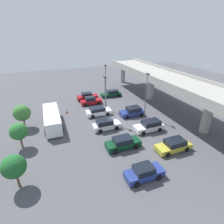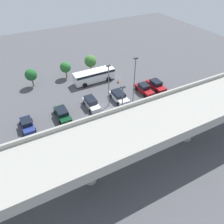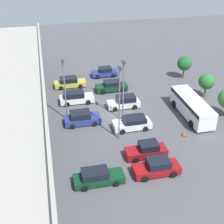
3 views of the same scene
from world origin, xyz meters
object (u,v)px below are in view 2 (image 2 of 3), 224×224
lamp_post_by_overpass (122,107)px  tree_front_far_right (31,75)px  parked_car_5 (91,129)px  parked_car_2 (119,96)px  parked_car_6 (62,114)px  parked_car_4 (91,103)px  tree_front_left (90,61)px  parked_car_1 (144,89)px  parked_car_0 (176,100)px  parked_car_3 (123,118)px  lamp_post_mid_lot (109,83)px  parked_car_7 (56,143)px  parked_car_9 (156,85)px  lamp_post_near_aisle (134,78)px  shuttle_bus (94,75)px  tree_front_centre (65,67)px  parked_car_8 (27,124)px  traffic_cone (118,81)px

lamp_post_by_overpass → tree_front_far_right: bearing=-65.6°
parked_car_5 → lamp_post_by_overpass: bearing=-111.2°
parked_car_2 → parked_car_6: size_ratio=0.98×
parked_car_4 → tree_front_left: tree_front_left is taller
parked_car_1 → parked_car_5: bearing=-67.1°
parked_car_2 → parked_car_0: bearing=55.3°
parked_car_3 → lamp_post_mid_lot: (-0.07, -5.30, 3.85)m
parked_car_2 → parked_car_3: parked_car_3 is taller
lamp_post_mid_lot → parked_car_1: bearing=-176.1°
parked_car_7 → parked_car_9: (-22.48, -6.30, 0.02)m
lamp_post_near_aisle → parked_car_2: bearing=-51.4°
parked_car_1 → parked_car_4: 11.14m
lamp_post_near_aisle → tree_front_left: bearing=-83.0°
parked_car_0 → parked_car_4: bearing=65.8°
shuttle_bus → tree_front_centre: (4.66, -4.38, 0.99)m
parked_car_3 → tree_front_centre: bearing=10.3°
parked_car_5 → parked_car_6: 6.40m
parked_car_0 → parked_car_3: 11.14m
parked_car_1 → shuttle_bus: size_ratio=0.51×
parked_car_8 → parked_car_6: bearing=89.1°
parked_car_5 → tree_front_far_right: (4.77, -18.51, 1.77)m
parked_car_3 → lamp_post_mid_lot: 6.56m
parked_car_1 → parked_car_6: parked_car_1 is taller
parked_car_3 → tree_front_left: 18.90m
parked_car_2 → parked_car_5: (8.33, 5.97, 0.07)m
parked_car_5 → tree_front_far_right: size_ratio=1.26×
lamp_post_mid_lot → lamp_post_by_overpass: bearing=78.2°
parked_car_2 → traffic_cone: size_ratio=6.67×
parked_car_2 → shuttle_bus: 8.48m
parked_car_9 → lamp_post_by_overpass: 15.24m
parked_car_2 → tree_front_centre: bearing=-155.2°
parked_car_1 → parked_car_0: bearing=26.7°
parked_car_6 → traffic_cone: parked_car_6 is taller
parked_car_0 → parked_car_1: parked_car_1 is taller
lamp_post_mid_lot → lamp_post_by_overpass: size_ratio=0.97×
parked_car_0 → parked_car_8: size_ratio=1.13×
lamp_post_mid_lot → lamp_post_near_aisle: bearing=159.7°
shuttle_bus → parked_car_3: bearing=84.9°
parked_car_1 → parked_car_4: bearing=-92.2°
parked_car_0 → lamp_post_near_aisle: bearing=61.1°
parked_car_0 → tree_front_far_right: bearing=49.6°
parked_car_5 → tree_front_centre: bearing=-7.4°
lamp_post_mid_lot → parked_car_6: bearing=-3.1°
parked_car_6 → parked_car_8: (5.75, -0.09, -0.04)m
parked_car_7 → tree_front_centre: (-7.98, -19.02, 1.74)m
parked_car_9 → lamp_post_by_overpass: bearing=-58.4°
lamp_post_by_overpass → shuttle_bus: bearing=-99.5°
shuttle_bus → tree_front_centre: tree_front_centre is taller
parked_car_5 → parked_car_9: size_ratio=1.02×
parked_car_9 → lamp_post_mid_lot: lamp_post_mid_lot is taller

